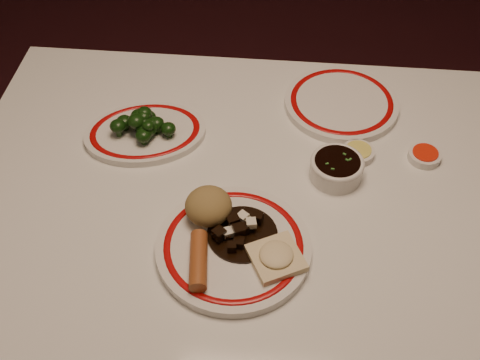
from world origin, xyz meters
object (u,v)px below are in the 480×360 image
at_px(dining_table, 267,238).
at_px(broccoli_pile, 143,123).
at_px(stirfry_heap, 240,230).
at_px(broccoli_plate, 145,133).
at_px(soy_bowl, 336,169).
at_px(main_plate, 233,247).
at_px(rice_mound, 208,206).
at_px(fried_wonton, 276,257).
at_px(spring_roll, 198,260).

bearing_deg(dining_table, broccoli_pile, 148.27).
relative_size(dining_table, stirfry_heap, 9.82).
height_order(broccoli_plate, broccoli_pile, broccoli_pile).
bearing_deg(soy_bowl, main_plate, -132.47).
xyz_separation_m(rice_mound, fried_wonton, (0.12, -0.08, -0.02)).
relative_size(fried_wonton, stirfry_heap, 0.90).
bearing_deg(fried_wonton, broccoli_pile, 134.15).
relative_size(spring_roll, broccoli_plate, 0.38).
bearing_deg(dining_table, spring_roll, -125.68).
bearing_deg(broccoli_plate, main_plate, -52.41).
bearing_deg(spring_roll, broccoli_plate, 109.31).
bearing_deg(main_plate, dining_table, 61.67).
xyz_separation_m(dining_table, fried_wonton, (0.02, -0.13, 0.12)).
distance_m(fried_wonton, soy_bowl, 0.24).
xyz_separation_m(dining_table, broccoli_pile, (-0.26, 0.16, 0.13)).
bearing_deg(main_plate, broccoli_plate, 127.59).
height_order(dining_table, rice_mound, rice_mound).
relative_size(fried_wonton, broccoli_pile, 0.84).
bearing_deg(dining_table, main_plate, -118.33).
relative_size(broccoli_pile, soy_bowl, 1.31).
distance_m(spring_roll, broccoli_plate, 0.35).
bearing_deg(broccoli_pile, fried_wonton, -45.85).
distance_m(spring_roll, fried_wonton, 0.13).
bearing_deg(rice_mound, main_plate, -48.99).
distance_m(main_plate, soy_bowl, 0.26).
bearing_deg(soy_bowl, broccoli_plate, 168.71).
xyz_separation_m(rice_mound, soy_bowl, (0.23, 0.14, -0.03)).
distance_m(rice_mound, soy_bowl, 0.26).
distance_m(rice_mound, broccoli_plate, 0.27).
xyz_separation_m(rice_mound, broccoli_plate, (-0.16, 0.21, -0.04)).
distance_m(spring_roll, soy_bowl, 0.33).
relative_size(fried_wonton, soy_bowl, 1.10).
bearing_deg(rice_mound, spring_roll, -92.00).
height_order(fried_wonton, soy_bowl, same).
bearing_deg(spring_roll, broccoli_pile, 109.65).
height_order(main_plate, broccoli_pile, broccoli_pile).
relative_size(spring_roll, soy_bowl, 1.07).
height_order(dining_table, main_plate, main_plate).
xyz_separation_m(dining_table, main_plate, (-0.05, -0.10, 0.10)).
bearing_deg(dining_table, broccoli_plate, 147.41).
relative_size(dining_table, main_plate, 3.86).
height_order(dining_table, fried_wonton, fried_wonton).
distance_m(stirfry_heap, soy_bowl, 0.24).
bearing_deg(main_plate, broccoli_pile, 128.13).
height_order(main_plate, fried_wonton, fried_wonton).
xyz_separation_m(main_plate, soy_bowl, (0.18, 0.19, 0.01)).
distance_m(dining_table, spring_roll, 0.22).
height_order(fried_wonton, broccoli_plate, fried_wonton).
bearing_deg(soy_bowl, stirfry_heap, -134.85).
bearing_deg(main_plate, spring_roll, -137.72).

